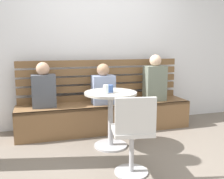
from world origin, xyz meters
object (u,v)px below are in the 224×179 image
object	(u,v)px
cafe_table	(111,109)
white_chair	(133,133)
person_child_middle	(44,87)
cup_water_clear	(106,89)
plate_small	(103,90)
booth_bench	(106,117)
cup_mug_blue	(110,89)
person_adult	(155,80)
person_child_left	(103,86)

from	to	relation	value
cafe_table	white_chair	size ratio (longest dim) A/B	0.87
person_child_middle	cup_water_clear	xyz separation A→B (m)	(0.73, -0.76, 0.06)
person_child_middle	plate_small	distance (m)	0.93
booth_bench	white_chair	world-z (taller)	white_chair
booth_bench	plate_small	distance (m)	0.76
cup_mug_blue	white_chair	bearing A→B (deg)	-89.38
person_adult	booth_bench	bearing A→B (deg)	178.25
cafe_table	cup_mug_blue	size ratio (longest dim) A/B	7.79
cup_water_clear	cup_mug_blue	bearing A→B (deg)	41.15
person_child_left	cup_mug_blue	distance (m)	0.65
cafe_table	cup_mug_blue	world-z (taller)	cup_mug_blue
plate_small	cup_water_clear	bearing A→B (deg)	-96.90
booth_bench	white_chair	bearing A→B (deg)	-94.33
booth_bench	person_adult	size ratio (longest dim) A/B	3.61
white_chair	person_adult	distance (m)	1.75
person_child_left	cup_mug_blue	size ratio (longest dim) A/B	6.55
person_child_middle	cafe_table	bearing A→B (deg)	-39.78
cup_mug_blue	booth_bench	bearing A→B (deg)	79.87
person_child_middle	plate_small	world-z (taller)	person_child_middle
person_adult	cup_mug_blue	xyz separation A→B (m)	(-0.95, -0.65, 0.01)
white_chair	cup_mug_blue	distance (m)	0.86
booth_bench	plate_small	world-z (taller)	plate_small
person_child_left	cafe_table	bearing A→B (deg)	-96.04
cafe_table	white_chair	xyz separation A→B (m)	(-0.00, -0.81, -0.05)
white_chair	person_child_middle	bearing A→B (deg)	118.61
booth_bench	cup_mug_blue	xyz separation A→B (m)	(-0.12, -0.67, 0.57)
person_child_left	cup_mug_blue	bearing A→B (deg)	-96.84
cup_water_clear	plate_small	size ratio (longest dim) A/B	0.65
booth_bench	cup_water_clear	bearing A→B (deg)	-104.89
white_chair	booth_bench	bearing A→B (deg)	85.67
white_chair	plate_small	bearing A→B (deg)	93.55
booth_bench	person_child_middle	size ratio (longest dim) A/B	4.11
white_chair	person_adult	world-z (taller)	person_adult
cup_water_clear	plate_small	world-z (taller)	cup_water_clear
booth_bench	plate_small	xyz separation A→B (m)	(-0.17, -0.52, 0.52)
white_chair	cafe_table	bearing A→B (deg)	89.86
white_chair	plate_small	size ratio (longest dim) A/B	5.00
cafe_table	cup_mug_blue	bearing A→B (deg)	-126.10
person_adult	plate_small	xyz separation A→B (m)	(-1.00, -0.50, -0.03)
cafe_table	cup_water_clear	size ratio (longest dim) A/B	6.73
plate_small	person_child_middle	bearing A→B (deg)	144.22
booth_bench	cafe_table	size ratio (longest dim) A/B	3.65
booth_bench	cup_mug_blue	world-z (taller)	cup_mug_blue
white_chair	person_child_left	bearing A→B (deg)	87.29
booth_bench	white_chair	size ratio (longest dim) A/B	3.18
cafe_table	cup_mug_blue	distance (m)	0.27
cup_water_clear	plate_small	bearing A→B (deg)	83.10
person_adult	plate_small	bearing A→B (deg)	-153.57
cafe_table	cup_water_clear	distance (m)	0.30
person_adult	cup_water_clear	bearing A→B (deg)	-145.18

